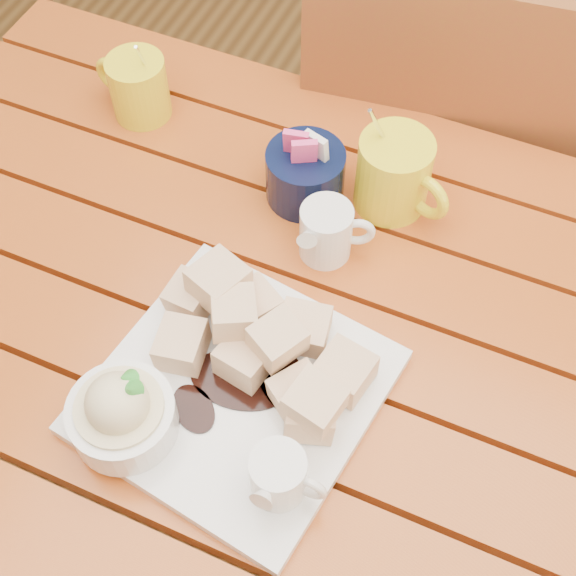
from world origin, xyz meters
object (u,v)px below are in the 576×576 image
at_px(table, 279,357).
at_px(chair_far, 444,156).
at_px(coffee_mug_right, 395,174).
at_px(dessert_plate, 217,387).
at_px(coffee_mug_left, 137,86).

relative_size(table, chair_far, 1.25).
height_order(coffee_mug_right, chair_far, chair_far).
xyz_separation_m(coffee_mug_right, chair_far, (0.01, 0.31, -0.27)).
relative_size(dessert_plate, coffee_mug_right, 2.08).
bearing_deg(table, coffee_mug_left, 143.64).
height_order(table, chair_far, chair_far).
bearing_deg(chair_far, dessert_plate, 74.53).
distance_m(coffee_mug_left, coffee_mug_right, 0.39).
relative_size(coffee_mug_right, chair_far, 0.17).
bearing_deg(coffee_mug_right, chair_far, 108.94).
height_order(coffee_mug_left, coffee_mug_right, coffee_mug_right).
height_order(dessert_plate, chair_far, chair_far).
bearing_deg(coffee_mug_left, table, -27.33).
bearing_deg(table, chair_far, 81.80).
bearing_deg(table, coffee_mug_right, 73.34).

